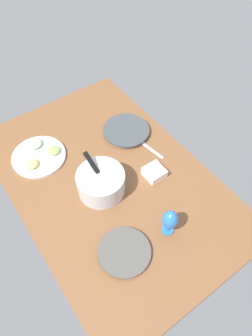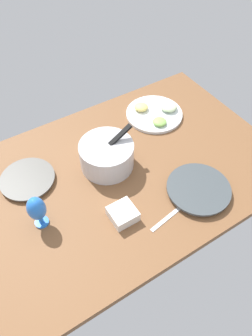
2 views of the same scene
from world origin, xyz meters
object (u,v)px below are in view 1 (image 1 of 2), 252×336
(dinner_plate_left, at_px, (124,252))
(dinner_plate_right, at_px, (126,131))
(mixing_bowl, at_px, (101,182))
(square_bowl_white, at_px, (154,172))
(fruit_platter, at_px, (39,155))
(hurricane_glass_blue, at_px, (170,221))

(dinner_plate_left, distance_m, dinner_plate_right, 0.82)
(dinner_plate_left, relative_size, mixing_bowl, 0.95)
(mixing_bowl, height_order, square_bowl_white, mixing_bowl)
(mixing_bowl, xyz_separation_m, square_bowl_white, (-0.09, -0.30, -0.04))
(dinner_plate_left, bearing_deg, square_bowl_white, -55.55)
(dinner_plate_left, xyz_separation_m, dinner_plate_right, (0.66, -0.48, 0.00))
(fruit_platter, xyz_separation_m, square_bowl_white, (-0.52, -0.49, 0.01))
(dinner_plate_right, relative_size, square_bowl_white, 2.67)
(mixing_bowl, bearing_deg, dinner_plate_left, 163.56)
(dinner_plate_left, height_order, square_bowl_white, square_bowl_white)
(dinner_plate_left, height_order, dinner_plate_right, dinner_plate_right)
(mixing_bowl, xyz_separation_m, hurricane_glass_blue, (-0.41, -0.14, 0.03))
(fruit_platter, bearing_deg, mixing_bowl, -156.71)
(mixing_bowl, height_order, hurricane_glass_blue, mixing_bowl)
(dinner_plate_left, bearing_deg, hurricane_glass_blue, -96.90)
(dinner_plate_right, relative_size, hurricane_glass_blue, 1.69)
(hurricane_glass_blue, bearing_deg, dinner_plate_left, 83.10)
(mixing_bowl, bearing_deg, square_bowl_white, -107.29)
(hurricane_glass_blue, height_order, square_bowl_white, hurricane_glass_blue)
(dinner_plate_left, xyz_separation_m, fruit_platter, (0.80, 0.07, 0.00))
(dinner_plate_right, xyz_separation_m, square_bowl_white, (-0.37, 0.07, 0.01))
(dinner_plate_left, height_order, fruit_platter, fruit_platter)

